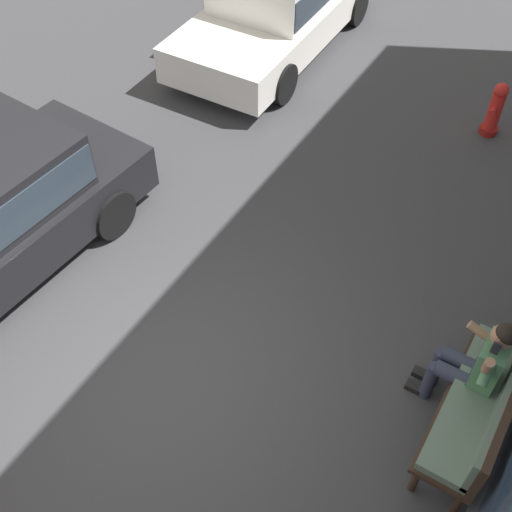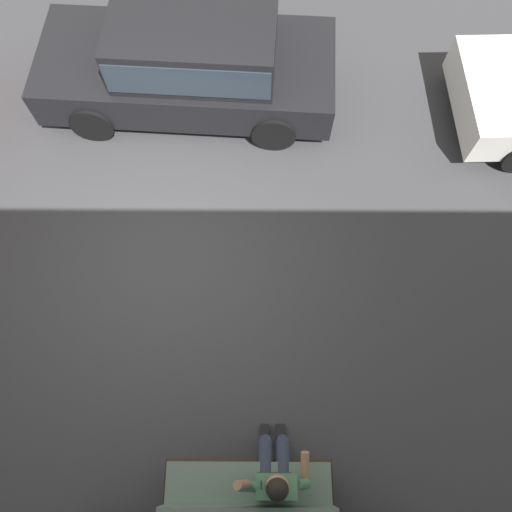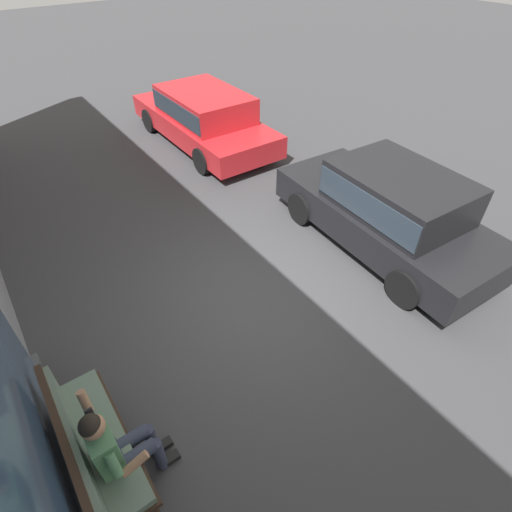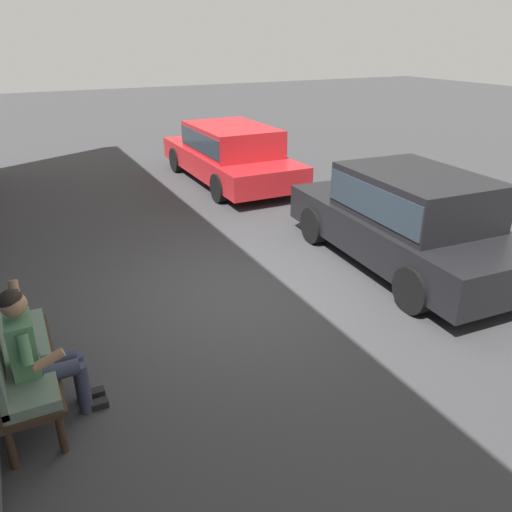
{
  "view_description": "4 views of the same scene",
  "coord_description": "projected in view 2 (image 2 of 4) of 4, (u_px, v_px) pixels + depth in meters",
  "views": [
    {
      "loc": [
        2.37,
        2.6,
        5.7
      ],
      "look_at": [
        -1.06,
        0.49,
        1.14
      ],
      "focal_mm": 45.0,
      "sensor_mm": 36.0,
      "label": 1
    },
    {
      "loc": [
        -1.13,
        2.6,
        6.05
      ],
      "look_at": [
        -1.12,
        0.55,
        1.18
      ],
      "focal_mm": 35.0,
      "sensor_mm": 36.0,
      "label": 2
    },
    {
      "loc": [
        -3.49,
        2.6,
        4.58
      ],
      "look_at": [
        -0.21,
        0.23,
        1.12
      ],
      "focal_mm": 28.0,
      "sensor_mm": 36.0,
      "label": 3
    },
    {
      "loc": [
        -5.47,
        2.6,
        3.27
      ],
      "look_at": [
        -0.48,
        0.09,
        0.79
      ],
      "focal_mm": 35.0,
      "sensor_mm": 36.0,
      "label": 4
    }
  ],
  "objects": [
    {
      "name": "parked_car_mid",
      "position": [
        190.0,
        57.0,
        6.86
      ],
      "size": [
        4.23,
        2.0,
        1.48
      ],
      "color": "black",
      "rests_on": "ground_plane"
    },
    {
      "name": "person_on_phone",
      "position": [
        275.0,
        474.0,
        4.88
      ],
      "size": [
        0.73,
        0.74,
        1.36
      ],
      "color": "#2D3347",
      "rests_on": "ground_plane"
    },
    {
      "name": "ground_plane",
      "position": [
        171.0,
        252.0,
        6.59
      ],
      "size": [
        60.0,
        60.0,
        0.0
      ],
      "primitive_type": "plane",
      "color": "#38383A"
    },
    {
      "name": "bench",
      "position": [
        248.0,
        499.0,
        4.91
      ],
      "size": [
        1.73,
        0.55,
        1.02
      ],
      "color": "#332319",
      "rests_on": "ground_plane"
    }
  ]
}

